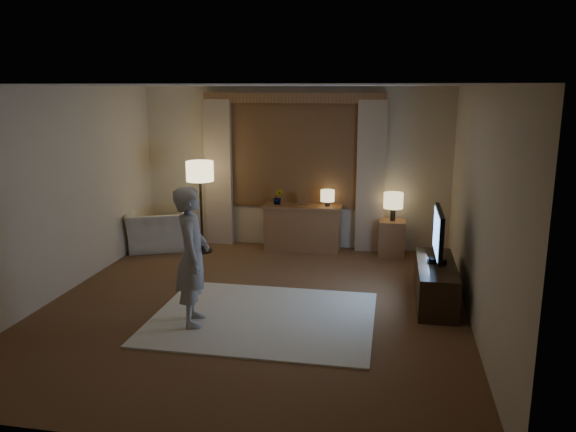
% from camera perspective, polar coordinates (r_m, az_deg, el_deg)
% --- Properties ---
extents(room, '(5.04, 5.54, 2.64)m').
position_cam_1_polar(room, '(6.98, -2.60, 2.64)').
color(room, brown).
rests_on(room, ground).
extents(rug, '(2.50, 2.00, 0.02)m').
position_cam_1_polar(rug, '(6.52, -2.55, -10.29)').
color(rug, beige).
rests_on(rug, floor).
extents(sideboard, '(1.20, 0.40, 0.70)m').
position_cam_1_polar(sideboard, '(9.07, 1.47, -1.31)').
color(sideboard, brown).
rests_on(sideboard, floor).
extents(picture_frame, '(0.16, 0.02, 0.20)m').
position_cam_1_polar(picture_frame, '(8.97, 1.49, 1.48)').
color(picture_frame, brown).
rests_on(picture_frame, sideboard).
extents(plant, '(0.17, 0.13, 0.30)m').
position_cam_1_polar(plant, '(9.03, -1.02, 1.88)').
color(plant, '#999999').
rests_on(plant, sideboard).
extents(table_lamp_sideboard, '(0.22, 0.22, 0.30)m').
position_cam_1_polar(table_lamp_sideboard, '(8.90, 4.04, 2.00)').
color(table_lamp_sideboard, black).
rests_on(table_lamp_sideboard, sideboard).
extents(floor_lamp, '(0.43, 0.43, 1.46)m').
position_cam_1_polar(floor_lamp, '(8.88, -8.93, 4.01)').
color(floor_lamp, black).
rests_on(floor_lamp, floor).
extents(armchair, '(1.27, 1.20, 0.65)m').
position_cam_1_polar(armchair, '(9.37, -13.02, -1.34)').
color(armchair, beige).
rests_on(armchair, floor).
extents(side_table, '(0.40, 0.40, 0.56)m').
position_cam_1_polar(side_table, '(8.93, 10.50, -2.21)').
color(side_table, brown).
rests_on(side_table, floor).
extents(table_lamp_side, '(0.30, 0.30, 0.44)m').
position_cam_1_polar(table_lamp_side, '(8.80, 10.66, 1.48)').
color(table_lamp_side, black).
rests_on(table_lamp_side, side_table).
extents(tv_stand, '(0.45, 1.40, 0.50)m').
position_cam_1_polar(tv_stand, '(7.12, 14.75, -6.60)').
color(tv_stand, black).
rests_on(tv_stand, floor).
extents(tv, '(0.22, 0.92, 0.66)m').
position_cam_1_polar(tv, '(6.94, 15.02, -1.80)').
color(tv, black).
rests_on(tv, tv_stand).
extents(person, '(0.50, 0.64, 1.54)m').
position_cam_1_polar(person, '(6.19, -9.70, -4.05)').
color(person, '#B4ADA6').
rests_on(person, rug).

